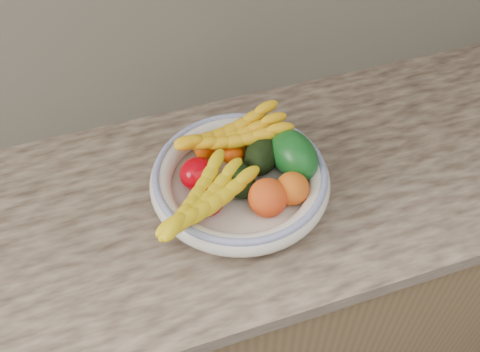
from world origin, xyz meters
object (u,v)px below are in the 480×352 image
green_mango (293,155)px  banana_bunch_back (232,137)px  banana_bunch_front (204,203)px  fruit_bowl (240,180)px

green_mango → banana_bunch_back: (-0.11, 0.08, 0.01)m
green_mango → banana_bunch_front: (-0.22, -0.07, 0.01)m
green_mango → banana_bunch_back: 0.14m
green_mango → banana_bunch_front: size_ratio=0.49×
green_mango → banana_bunch_front: green_mango is taller
green_mango → banana_bunch_front: 0.23m
fruit_bowl → banana_bunch_back: (0.01, 0.09, 0.04)m
fruit_bowl → banana_bunch_back: banana_bunch_back is taller
fruit_bowl → green_mango: 0.13m
fruit_bowl → green_mango: green_mango is taller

